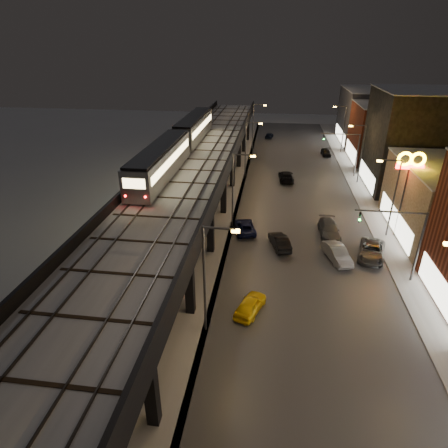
{
  "coord_description": "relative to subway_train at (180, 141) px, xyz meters",
  "views": [
    {
      "loc": [
        3.68,
        -8.94,
        20.12
      ],
      "look_at": [
        -0.43,
        21.56,
        5.0
      ],
      "focal_mm": 30.0,
      "sensor_mm": 36.0,
      "label": 1
    }
  ],
  "objects": [
    {
      "name": "building_f",
      "position": [
        32.49,
        37.59,
        -2.71
      ],
      "size": [
        12.2,
        16.2,
        11.16
      ],
      "color": "#34353D",
      "rests_on": "ground"
    },
    {
      "name": "traffic_light_rig_b",
      "position": [
        24.34,
        13.59,
        -3.79
      ],
      "size": [
        6.1,
        0.34,
        7.0
      ],
      "color": "#38383A",
      "rests_on": "ground"
    },
    {
      "name": "sign_mcdonalds",
      "position": [
        26.5,
        -7.16,
        -0.35
      ],
      "size": [
        2.89,
        0.32,
        9.8
      ],
      "color": "#38383A",
      "rests_on": "ground"
    },
    {
      "name": "traffic_light_rig_a",
      "position": [
        24.34,
        -16.41,
        -3.79
      ],
      "size": [
        6.1,
        0.34,
        7.0
      ],
      "color": "#38383A",
      "rests_on": "ground"
    },
    {
      "name": "car_onc_silver",
      "position": [
        19.15,
        -13.53,
        -7.55
      ],
      "size": [
        2.84,
        4.79,
        1.49
      ],
      "primitive_type": "imported",
      "rotation": [
        0.0,
        0.0,
        0.3
      ],
      "color": "gray",
      "rests_on": "ground"
    },
    {
      "name": "building_d",
      "position": [
        32.49,
        9.59,
        -1.21
      ],
      "size": [
        12.2,
        13.2,
        14.16
      ],
      "color": "black",
      "rests_on": "ground"
    },
    {
      "name": "car_onc_dark",
      "position": [
        22.74,
        -12.54,
        -7.55
      ],
      "size": [
        3.76,
        5.76,
        1.47
      ],
      "primitive_type": "imported",
      "rotation": [
        0.0,
        0.0,
        -0.27
      ],
      "color": "#444547",
      "rests_on": "ground"
    },
    {
      "name": "road_surface",
      "position": [
        16.0,
        -3.41,
        -8.26
      ],
      "size": [
        17.0,
        120.0,
        0.06
      ],
      "primitive_type": "cube",
      "color": "#46474D",
      "rests_on": "ground"
    },
    {
      "name": "streetlight_right_3",
      "position": [
        25.23,
        10.59,
        -3.06
      ],
      "size": [
        2.56,
        0.28,
        9.0
      ],
      "color": "#38383A",
      "rests_on": "ground"
    },
    {
      "name": "car_near_white",
      "position": [
        13.4,
        -11.7,
        -7.59
      ],
      "size": [
        2.63,
        4.53,
        1.41
      ],
      "primitive_type": "imported",
      "rotation": [
        0.0,
        0.0,
        3.43
      ],
      "color": "black",
      "rests_on": "ground"
    },
    {
      "name": "viaduct_parapet_far",
      "position": [
        -1.85,
        -6.41,
        -1.44
      ],
      "size": [
        0.3,
        100.0,
        1.1
      ],
      "primitive_type": "cube",
      "color": "black",
      "rests_on": "elevated_viaduct"
    },
    {
      "name": "streetlight_right_2",
      "position": [
        25.23,
        -7.41,
        -3.06
      ],
      "size": [
        2.56,
        0.28,
        9.0
      ],
      "color": "#38383A",
      "rests_on": "ground"
    },
    {
      "name": "streetlight_left_4",
      "position": [
        8.07,
        28.59,
        -3.06
      ],
      "size": [
        2.57,
        0.28,
        9.0
      ],
      "color": "#38383A",
      "rests_on": "ground"
    },
    {
      "name": "under_viaduct_pavement",
      "position": [
        2.5,
        -3.41,
        -8.26
      ],
      "size": [
        11.0,
        120.0,
        0.06
      ],
      "primitive_type": "cube",
      "color": "#9FA1A8",
      "rests_on": "ground"
    },
    {
      "name": "streetlight_left_1",
      "position": [
        8.07,
        -25.41,
        -3.06
      ],
      "size": [
        2.57,
        0.28,
        9.0
      ],
      "color": "#38383A",
      "rests_on": "ground"
    },
    {
      "name": "subway_train",
      "position": [
        0.0,
        0.0,
        0.0
      ],
      "size": [
        2.82,
        34.55,
        3.36
      ],
      "color": "gray",
      "rests_on": "viaduct_trackbed"
    },
    {
      "name": "car_mid_dark",
      "position": [
        14.41,
        9.91,
        -7.53
      ],
      "size": [
        2.53,
        5.42,
        1.53
      ],
      "primitive_type": "imported",
      "rotation": [
        0.0,
        0.0,
        3.22
      ],
      "color": "black",
      "rests_on": "ground"
    },
    {
      "name": "streetlight_left_3",
      "position": [
        8.07,
        10.59,
        -3.06
      ],
      "size": [
        2.57,
        0.28,
        9.0
      ],
      "color": "#38383A",
      "rests_on": "ground"
    },
    {
      "name": "streetlight_right_4",
      "position": [
        25.23,
        28.59,
        -3.06
      ],
      "size": [
        2.56,
        0.28,
        9.0
      ],
      "color": "#38383A",
      "rests_on": "ground"
    },
    {
      "name": "car_taxi",
      "position": [
        11.04,
        -22.79,
        -7.61
      ],
      "size": [
        2.81,
        4.31,
        1.36
      ],
      "primitive_type": "imported",
      "rotation": [
        0.0,
        0.0,
        2.81
      ],
      "color": "yellow",
      "rests_on": "ground"
    },
    {
      "name": "building_e",
      "position": [
        32.49,
        23.59,
        -3.21
      ],
      "size": [
        12.2,
        12.2,
        10.16
      ],
      "color": "maroon",
      "rests_on": "ground"
    },
    {
      "name": "streetlight_left_2",
      "position": [
        8.07,
        -7.41,
        -3.06
      ],
      "size": [
        2.57,
        0.28,
        9.0
      ],
      "color": "#38383A",
      "rests_on": "ground"
    },
    {
      "name": "elevated_viaduct",
      "position": [
        2.5,
        -6.56,
        -2.67
      ],
      "size": [
        9.0,
        100.0,
        6.3
      ],
      "color": "black",
      "rests_on": "ground"
    },
    {
      "name": "viaduct_trackbed",
      "position": [
        2.49,
        -6.44,
        -1.9
      ],
      "size": [
        8.4,
        100.0,
        0.32
      ],
      "color": "#B2B7C1",
      "rests_on": "elevated_viaduct"
    },
    {
      "name": "car_onc_white",
      "position": [
        18.99,
        -8.22,
        -7.54
      ],
      "size": [
        2.26,
        5.25,
        1.51
      ],
      "primitive_type": "imported",
      "rotation": [
        0.0,
        0.0,
        0.03
      ],
      "color": "#484D54",
      "rests_on": "ground"
    },
    {
      "name": "viaduct_parapet_streetside",
      "position": [
        6.85,
        -6.41,
        -1.44
      ],
      "size": [
        0.3,
        100.0,
        1.1
      ],
      "primitive_type": "cube",
      "color": "black",
      "rests_on": "elevated_viaduct"
    },
    {
      "name": "car_far_white",
      "position": [
        10.99,
        38.81,
        -7.67
      ],
      "size": [
        2.03,
        3.85,
        1.25
      ],
      "primitive_type": "imported",
      "rotation": [
        0.0,
        0.0,
        2.98
      ],
      "color": "black",
      "rests_on": "ground"
    },
    {
      "name": "sidewalk_right",
      "position": [
        26.0,
        -3.41,
        -8.22
      ],
      "size": [
        4.0,
        120.0,
        0.14
      ],
      "primitive_type": "cube",
      "color": "#9FA1A8",
      "rests_on": "ground"
    },
    {
      "name": "car_mid_silver",
      "position": [
        9.4,
        -8.48,
        -7.65
      ],
      "size": [
        3.12,
        4.95,
        1.27
      ],
      "primitive_type": "imported",
      "rotation": [
        0.0,
        0.0,
        3.38
      ],
      "color": "#101741",
      "rests_on": "ground"
    },
    {
      "name": "car_onc_red",
      "position": [
        22.28,
        25.73,
        -7.61
      ],
      "size": [
        1.83,
        4.06,
        1.35
      ],
      "primitive_type": "imported",
      "rotation": [
        0.0,
        0.0,
        0.06
      ],
      "color": "black",
      "rests_on": "ground"
    }
  ]
}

